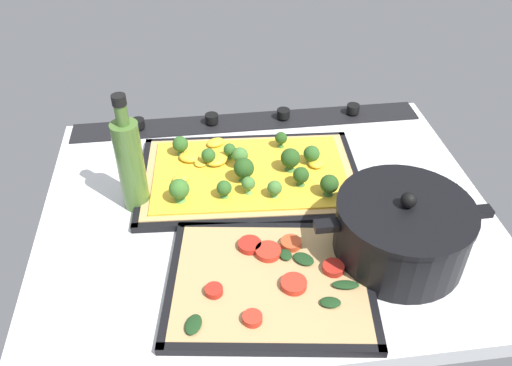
% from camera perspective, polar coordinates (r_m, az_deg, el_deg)
% --- Properties ---
extents(ground_plane, '(0.78, 0.63, 0.03)m').
position_cam_1_polar(ground_plane, '(0.93, 1.17, -3.39)').
color(ground_plane, silver).
extents(stove_control_panel, '(0.75, 0.07, 0.03)m').
position_cam_1_polar(stove_control_panel, '(1.14, -0.89, 6.81)').
color(stove_control_panel, black).
rests_on(stove_control_panel, ground_plane).
extents(baking_tray_front, '(0.42, 0.29, 0.01)m').
position_cam_1_polar(baking_tray_front, '(0.98, -0.70, 0.51)').
color(baking_tray_front, black).
rests_on(baking_tray_front, ground_plane).
extents(broccoli_pizza, '(0.40, 0.26, 0.06)m').
position_cam_1_polar(broccoli_pizza, '(0.97, -0.74, 1.17)').
color(broccoli_pizza, tan).
rests_on(broccoli_pizza, baking_tray_front).
extents(baking_tray_back, '(0.33, 0.28, 0.01)m').
position_cam_1_polar(baking_tray_back, '(0.79, 1.54, -10.84)').
color(baking_tray_back, black).
rests_on(baking_tray_back, ground_plane).
extents(veggie_pizza_back, '(0.31, 0.26, 0.02)m').
position_cam_1_polar(veggie_pizza_back, '(0.79, 1.69, -10.39)').
color(veggie_pizza_back, tan).
rests_on(veggie_pizza_back, baking_tray_back).
extents(cooking_pot, '(0.28, 0.21, 0.12)m').
position_cam_1_polar(cooking_pot, '(0.83, 15.51, -5.02)').
color(cooking_pot, black).
rests_on(cooking_pot, ground_plane).
extents(oil_bottle, '(0.05, 0.05, 0.22)m').
position_cam_1_polar(oil_bottle, '(0.89, -13.47, 2.09)').
color(oil_bottle, '#476B2D').
rests_on(oil_bottle, ground_plane).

